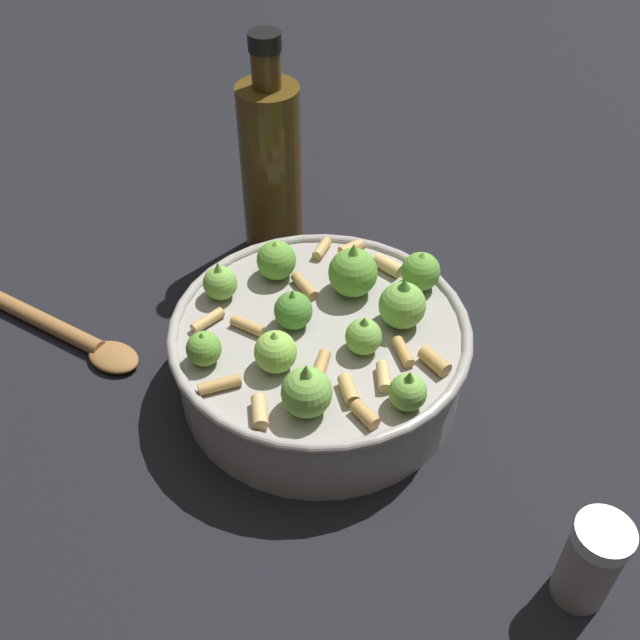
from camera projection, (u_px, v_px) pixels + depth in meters
ground_plane at (320, 383)px, 0.67m from camera, size 2.40×2.40×0.00m
cooking_pan at (321, 350)px, 0.64m from camera, size 0.25×0.25×0.12m
pepper_shaker at (591, 562)px, 0.50m from camera, size 0.04×0.04×0.08m
olive_oil_bottle at (271, 168)px, 0.74m from camera, size 0.06×0.06×0.24m
wooden_spoon at (48, 324)px, 0.71m from camera, size 0.25×0.05×0.02m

